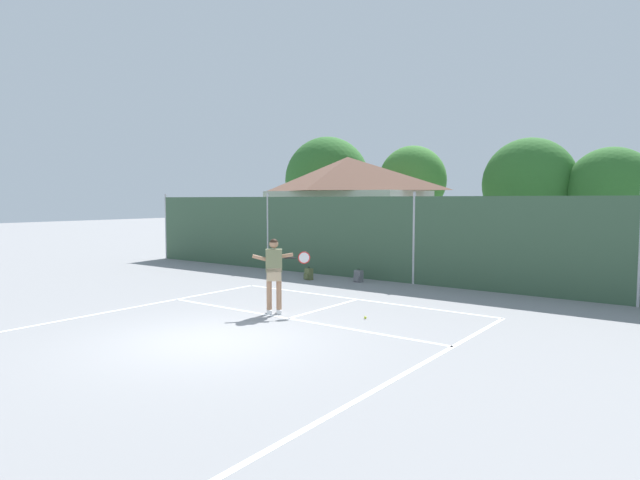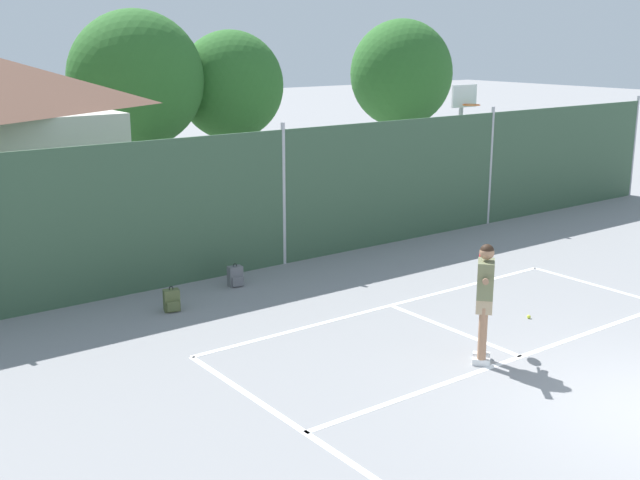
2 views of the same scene
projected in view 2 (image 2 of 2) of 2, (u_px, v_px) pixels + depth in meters
court_markings at (626, 398)px, 10.91m from camera, size 8.30×11.10×0.01m
chainlink_fence at (284, 198)px, 17.05m from camera, size 26.09×0.09×3.07m
basketball_hoop at (462, 131)px, 21.76m from camera, size 0.90×0.67×3.55m
treeline_backdrop at (63, 78)px, 23.27m from camera, size 27.16×4.59×6.47m
tennis_player at (485, 292)px, 11.88m from camera, size 1.04×1.07×1.85m
tennis_ball at (529, 317)px, 14.01m from camera, size 0.07×0.07×0.07m
backpack_olive at (172, 301)px, 14.35m from camera, size 0.32×0.30×0.46m
backpack_grey at (235, 277)px, 15.80m from camera, size 0.30×0.27×0.46m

